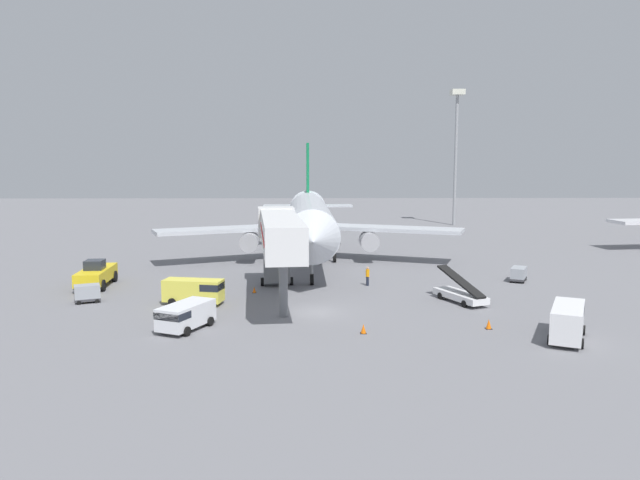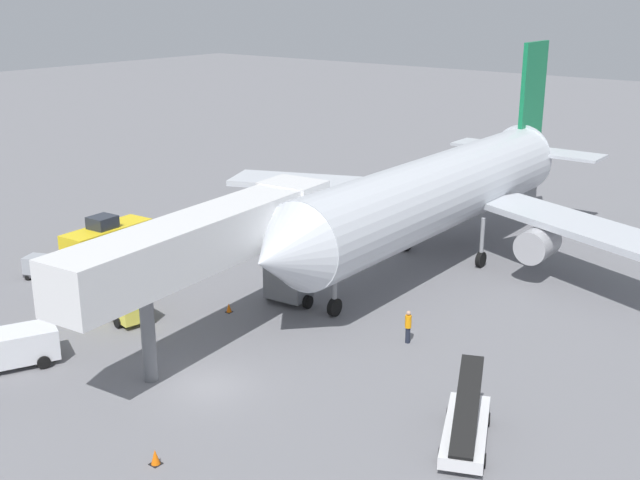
% 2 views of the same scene
% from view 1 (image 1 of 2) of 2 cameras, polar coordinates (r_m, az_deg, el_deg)
% --- Properties ---
extents(ground_plane, '(300.00, 300.00, 0.00)m').
position_cam_1_polar(ground_plane, '(48.49, -0.35, -6.88)').
color(ground_plane, slate).
extents(airplane_at_gate, '(37.02, 38.17, 14.52)m').
position_cam_1_polar(airplane_at_gate, '(70.68, -1.00, 1.86)').
color(airplane_at_gate, silver).
rests_on(airplane_at_gate, ground).
extents(jet_bridge, '(5.07, 19.31, 7.59)m').
position_cam_1_polar(jet_bridge, '(51.75, -3.87, 0.48)').
color(jet_bridge, silver).
rests_on(jet_bridge, ground).
extents(pushback_tug, '(3.08, 7.15, 2.66)m').
position_cam_1_polar(pushback_tug, '(61.83, -20.48, -3.06)').
color(pushback_tug, yellow).
rests_on(pushback_tug, ground).
extents(belt_loader_truck, '(3.87, 5.78, 2.82)m').
position_cam_1_polar(belt_loader_truck, '(53.07, 13.18, -5.00)').
color(belt_loader_truck, white).
rests_on(belt_loader_truck, ground).
extents(service_van_near_right, '(3.81, 5.08, 1.88)m').
position_cam_1_polar(service_van_near_right, '(44.43, -12.70, -6.96)').
color(service_van_near_right, white).
rests_on(service_van_near_right, ground).
extents(service_van_far_right, '(4.17, 5.80, 2.35)m').
position_cam_1_polar(service_van_far_right, '(44.41, 22.46, -7.02)').
color(service_van_far_right, white).
rests_on(service_van_far_right, ground).
extents(service_van_mid_left, '(5.20, 2.71, 2.13)m').
position_cam_1_polar(service_van_mid_left, '(51.92, -11.78, -4.69)').
color(service_van_mid_left, '#E5DB4C').
rests_on(service_van_mid_left, ground).
extents(baggage_cart_mid_right, '(2.29, 2.79, 1.43)m').
position_cam_1_polar(baggage_cart_mid_right, '(63.77, 18.33, -3.04)').
color(baggage_cart_mid_right, '#38383D').
rests_on(baggage_cart_mid_right, ground).
extents(baggage_cart_rear_right, '(2.44, 2.08, 1.52)m').
position_cam_1_polar(baggage_cart_rear_right, '(55.36, -21.22, -4.69)').
color(baggage_cart_rear_right, '#38383D').
rests_on(baggage_cart_rear_right, ground).
extents(ground_crew_worker_foreground, '(0.48, 0.48, 1.88)m').
position_cam_1_polar(ground_crew_worker_foreground, '(58.58, 4.54, -3.39)').
color(ground_crew_worker_foreground, '#1E2333').
rests_on(ground_crew_worker_foreground, ground).
extents(safety_cone_alpha, '(0.47, 0.47, 0.71)m').
position_cam_1_polar(safety_cone_alpha, '(45.43, 15.72, -7.69)').
color(safety_cone_alpha, black).
rests_on(safety_cone_alpha, ground).
extents(safety_cone_bravo, '(0.45, 0.45, 0.68)m').
position_cam_1_polar(safety_cone_bravo, '(42.76, 4.14, -8.40)').
color(safety_cone_bravo, black).
rests_on(safety_cone_bravo, ground).
extents(safety_cone_charlie, '(0.38, 0.38, 0.58)m').
position_cam_1_polar(safety_cone_charlie, '(55.77, -6.26, -4.72)').
color(safety_cone_charlie, black).
rests_on(safety_cone_charlie, ground).
extents(apron_light_mast, '(2.40, 2.40, 25.16)m').
position_cam_1_polar(apron_light_mast, '(116.28, 12.82, 10.01)').
color(apron_light_mast, '#93969B').
rests_on(apron_light_mast, ground).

